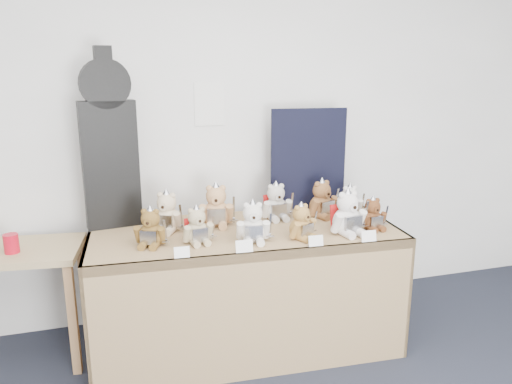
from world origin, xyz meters
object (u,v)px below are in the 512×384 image
object	(u,v)px
teddy_back_centre_right	(276,203)
teddy_front_far_right	(348,215)
teddy_back_centre_left	(216,207)
guitar_case	(109,142)
teddy_front_right	(302,223)
teddy_back_left	(167,214)
side_table	(5,269)
red_cup	(11,243)
teddy_front_centre	(253,224)
display_table	(248,259)
teddy_front_left	(197,227)
teddy_back_end	(350,202)
teddy_front_end	(373,215)
teddy_back_right	(322,200)
teddy_front_far_left	(151,229)

from	to	relation	value
teddy_back_centre_right	teddy_front_far_right	bearing A→B (deg)	-53.52
teddy_back_centre_left	teddy_back_centre_right	xyz separation A→B (m)	(0.42, 0.02, -0.01)
guitar_case	teddy_front_right	world-z (taller)	guitar_case
teddy_front_far_right	teddy_back_left	bearing A→B (deg)	151.92
guitar_case	teddy_front_far_right	bearing A→B (deg)	-30.09
side_table	teddy_front_right	distance (m)	1.83
red_cup	teddy_front_centre	xyz separation A→B (m)	(1.38, -0.39, 0.11)
display_table	teddy_back_centre_right	world-z (taller)	teddy_back_centre_right
red_cup	teddy_front_left	xyz separation A→B (m)	(1.06, -0.31, 0.10)
teddy_back_left	teddy_back_end	bearing A→B (deg)	26.88
side_table	teddy_front_left	size ratio (longest dim) A/B	3.85
side_table	red_cup	distance (m)	0.21
teddy_back_left	guitar_case	bearing A→B (deg)	175.73
teddy_front_right	teddy_front_end	xyz separation A→B (m)	(0.50, 0.03, -0.00)
side_table	teddy_back_end	bearing A→B (deg)	3.51
teddy_back_centre_right	side_table	bearing A→B (deg)	175.69
teddy_front_centre	teddy_back_centre_left	size ratio (longest dim) A/B	0.89
guitar_case	teddy_front_end	bearing A→B (deg)	-26.54
teddy_front_centre	teddy_back_right	world-z (taller)	teddy_back_right
teddy_front_end	teddy_back_end	world-z (taller)	teddy_back_end
teddy_back_centre_left	teddy_back_right	size ratio (longest dim) A/B	1.06
teddy_front_far_left	teddy_back_left	size ratio (longest dim) A/B	0.89
teddy_back_centre_left	teddy_back_end	xyz separation A→B (m)	(0.94, -0.04, -0.03)
teddy_front_far_right	teddy_back_left	world-z (taller)	teddy_front_far_right
teddy_back_end	guitar_case	bearing A→B (deg)	177.23
teddy_front_far_left	teddy_front_right	xyz separation A→B (m)	(0.88, -0.13, -0.00)
teddy_front_left	teddy_front_far_right	world-z (taller)	teddy_front_far_right
teddy_front_right	teddy_front_end	world-z (taller)	teddy_front_right
guitar_case	teddy_front_end	xyz separation A→B (m)	(1.57, -0.54, -0.46)
teddy_front_end	side_table	bearing A→B (deg)	163.47
teddy_back_end	teddy_front_far_right	bearing A→B (deg)	-114.02
teddy_front_far_right	teddy_back_centre_left	xyz separation A→B (m)	(-0.74, 0.39, 0.00)
teddy_back_right	teddy_back_end	distance (m)	0.20
teddy_front_centre	teddy_back_left	world-z (taller)	teddy_back_left
display_table	red_cup	xyz separation A→B (m)	(-1.38, 0.24, 0.17)
teddy_back_end	teddy_front_right	bearing A→B (deg)	-139.71
teddy_back_right	teddy_front_end	bearing A→B (deg)	-77.15
display_table	teddy_back_end	world-z (taller)	teddy_back_end
guitar_case	red_cup	bearing A→B (deg)	-173.61
guitar_case	teddy_front_far_left	bearing A→B (deg)	-73.65
guitar_case	teddy_front_far_left	xyz separation A→B (m)	(0.19, -0.43, -0.45)
teddy_front_centre	teddy_back_right	distance (m)	0.68
teddy_back_left	teddy_back_centre_right	world-z (taller)	teddy_back_left
teddy_back_centre_left	display_table	bearing A→B (deg)	-42.35
teddy_front_left	teddy_back_centre_left	xyz separation A→B (m)	(0.18, 0.29, 0.03)
teddy_front_far_right	teddy_back_left	xyz separation A→B (m)	(-1.06, 0.37, -0.01)
teddy_front_end	teddy_back_centre_right	distance (m)	0.64
display_table	teddy_back_left	bearing A→B (deg)	160.97
teddy_front_left	guitar_case	bearing A→B (deg)	126.08
side_table	teddy_front_centre	bearing A→B (deg)	-10.59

